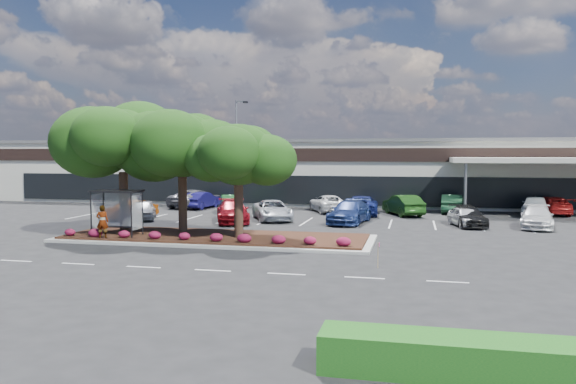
% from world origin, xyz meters
% --- Properties ---
extents(ground, '(160.00, 160.00, 0.00)m').
position_xyz_m(ground, '(0.00, 0.00, 0.00)').
color(ground, black).
rests_on(ground, ground).
extents(retail_store, '(80.40, 25.20, 6.25)m').
position_xyz_m(retail_store, '(0.06, 33.91, 3.15)').
color(retail_store, silver).
rests_on(retail_store, ground).
extents(landscape_island, '(18.00, 6.00, 0.26)m').
position_xyz_m(landscape_island, '(-2.00, 4.00, 0.12)').
color(landscape_island, '#AAABA5').
rests_on(landscape_island, ground).
extents(lane_markings, '(33.12, 20.06, 0.01)m').
position_xyz_m(lane_markings, '(-0.14, 10.42, 0.01)').
color(lane_markings, silver).
rests_on(lane_markings, ground).
extents(shrub_row, '(17.00, 0.80, 0.50)m').
position_xyz_m(shrub_row, '(-2.00, 1.90, 0.51)').
color(shrub_row, maroon).
rests_on(shrub_row, landscape_island).
extents(bus_shelter, '(2.75, 1.55, 2.59)m').
position_xyz_m(bus_shelter, '(-7.50, 2.95, 2.31)').
color(bus_shelter, black).
rests_on(bus_shelter, landscape_island).
extents(island_tree_west, '(7.20, 7.20, 7.89)m').
position_xyz_m(island_tree_west, '(-8.00, 4.50, 4.21)').
color(island_tree_west, '#183A0E').
rests_on(island_tree_west, landscape_island).
extents(island_tree_mid, '(6.60, 6.60, 7.32)m').
position_xyz_m(island_tree_mid, '(-4.50, 5.20, 3.92)').
color(island_tree_mid, '#183A0E').
rests_on(island_tree_mid, landscape_island).
extents(island_tree_east, '(5.80, 5.80, 6.50)m').
position_xyz_m(island_tree_east, '(-0.50, 3.70, 3.51)').
color(island_tree_east, '#183A0E').
rests_on(island_tree_east, landscape_island).
extents(hedge_south_east, '(6.00, 1.30, 0.90)m').
position_xyz_m(hedge_south_east, '(10.00, -13.50, 0.45)').
color(hedge_south_east, '#114C16').
rests_on(hedge_south_east, ground).
extents(conifer_north_west, '(4.40, 4.40, 10.00)m').
position_xyz_m(conifer_north_west, '(-30.00, 46.00, 5.00)').
color(conifer_north_west, '#183A0E').
rests_on(conifer_north_west, ground).
extents(person_waiting, '(0.76, 0.60, 1.83)m').
position_xyz_m(person_waiting, '(-7.78, 1.70, 1.17)').
color(person_waiting, '#594C47').
rests_on(person_waiting, landscape_island).
extents(light_pole, '(1.43, 0.59, 10.14)m').
position_xyz_m(light_pole, '(-7.99, 26.84, 4.50)').
color(light_pole, '#AAABA5').
rests_on(light_pole, ground).
extents(survey_stake, '(0.07, 0.14, 1.12)m').
position_xyz_m(survey_stake, '(7.62, -1.97, 0.71)').
color(survey_stake, tan).
rests_on(survey_stake, ground).
extents(car_0, '(3.20, 4.60, 1.45)m').
position_xyz_m(car_0, '(-10.69, 12.20, 0.73)').
color(car_0, '#A4A6AF').
rests_on(car_0, ground).
extents(car_1, '(3.09, 4.44, 1.39)m').
position_xyz_m(car_1, '(-11.77, 12.25, 0.69)').
color(car_1, '#82370A').
rests_on(car_1, ground).
extents(car_2, '(3.98, 5.86, 1.58)m').
position_xyz_m(car_2, '(-3.57, 11.91, 0.79)').
color(car_2, maroon).
rests_on(car_2, ground).
extents(car_4, '(4.36, 5.81, 1.47)m').
position_xyz_m(car_4, '(-1.13, 13.88, 0.73)').
color(car_4, '#B4BAC2').
rests_on(car_4, ground).
extents(car_5, '(3.02, 5.75, 1.59)m').
position_xyz_m(car_5, '(4.65, 13.28, 0.80)').
color(car_5, navy).
rests_on(car_5, ground).
extents(car_6, '(2.61, 4.82, 1.32)m').
position_xyz_m(car_6, '(12.68, 13.45, 0.66)').
color(car_6, black).
rests_on(car_6, ground).
extents(car_7, '(2.45, 4.14, 1.32)m').
position_xyz_m(car_7, '(12.50, 13.22, 0.66)').
color(car_7, silver).
rests_on(car_7, ground).
extents(car_8, '(2.86, 5.18, 1.42)m').
position_xyz_m(car_8, '(17.06, 13.51, 0.71)').
color(car_8, silver).
rests_on(car_8, ground).
extents(car_9, '(4.19, 6.36, 1.62)m').
position_xyz_m(car_9, '(-10.28, 21.68, 0.81)').
color(car_9, slate).
rests_on(car_9, ground).
extents(car_10, '(2.05, 4.66, 1.49)m').
position_xyz_m(car_10, '(-9.50, 20.99, 0.74)').
color(car_10, '#151255').
rests_on(car_10, ground).
extents(car_11, '(3.28, 4.95, 1.54)m').
position_xyz_m(car_11, '(-5.71, 17.90, 0.77)').
color(car_11, '#1E5426').
rests_on(car_11, ground).
extents(car_12, '(4.23, 5.62, 1.42)m').
position_xyz_m(car_12, '(2.02, 20.50, 0.71)').
color(car_12, white).
rests_on(car_12, ground).
extents(car_13, '(2.90, 5.70, 1.54)m').
position_xyz_m(car_13, '(4.98, 18.96, 0.77)').
color(car_13, navy).
rests_on(car_13, ground).
extents(car_14, '(3.59, 5.25, 1.64)m').
position_xyz_m(car_14, '(8.24, 19.32, 0.82)').
color(car_14, '#194112').
rests_on(car_14, ground).
extents(car_15, '(1.95, 4.77, 1.54)m').
position_xyz_m(car_15, '(12.19, 22.07, 0.77)').
color(car_15, '#194127').
rests_on(car_15, ground).
extents(car_16, '(2.94, 5.17, 1.66)m').
position_xyz_m(car_16, '(18.41, 20.92, 0.83)').
color(car_16, silver).
rests_on(car_16, ground).
extents(car_17, '(2.68, 5.35, 1.49)m').
position_xyz_m(car_17, '(19.89, 22.41, 0.75)').
color(car_17, '#9F1514').
rests_on(car_17, ground).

